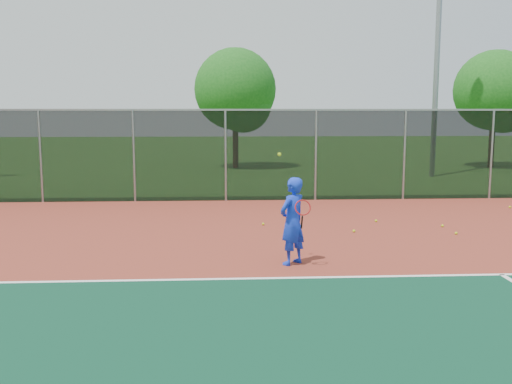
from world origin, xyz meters
TOP-DOWN VIEW (x-y plane):
  - ground at (0.00, 0.00)m, footprint 120.00×120.00m
  - court_apron at (0.00, 2.00)m, footprint 30.00×20.00m
  - fence_back at (0.00, 12.00)m, footprint 30.00×0.06m
  - tennis_player at (-1.73, 3.96)m, footprint 0.73×0.78m
  - practice_ball_0 at (2.55, 6.40)m, footprint 0.07×0.07m
  - practice_ball_2 at (1.03, 8.05)m, footprint 0.07×0.07m
  - practice_ball_3 at (0.14, 6.78)m, footprint 0.07×0.07m
  - practice_ball_4 at (-2.04, 7.78)m, footprint 0.07×0.07m
  - practice_ball_5 at (2.56, 7.29)m, footprint 0.07×0.07m
  - practice_ball_6 at (5.72, 10.00)m, footprint 0.07×0.07m
  - floodlight_n at (6.46, 18.68)m, footprint 0.90×0.40m
  - tree_back_left at (-2.36, 23.04)m, footprint 4.23×4.23m
  - tree_back_mid at (11.15, 22.52)m, footprint 4.17×4.17m

SIDE VIEW (x-z plane):
  - ground at x=0.00m, z-range 0.00..0.00m
  - court_apron at x=0.00m, z-range 0.00..0.02m
  - practice_ball_0 at x=2.55m, z-range 0.02..0.09m
  - practice_ball_2 at x=1.03m, z-range 0.02..0.09m
  - practice_ball_3 at x=0.14m, z-range 0.02..0.09m
  - practice_ball_4 at x=-2.04m, z-range 0.02..0.09m
  - practice_ball_5 at x=2.56m, z-range 0.02..0.09m
  - practice_ball_6 at x=5.72m, z-range 0.02..0.09m
  - tennis_player at x=-1.73m, z-range -0.21..1.96m
  - fence_back at x=0.00m, z-range 0.05..3.08m
  - tree_back_mid at x=11.15m, z-range 0.78..6.91m
  - tree_back_left at x=-2.36m, z-range 0.79..7.00m
  - floodlight_n at x=6.46m, z-range 0.78..13.21m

